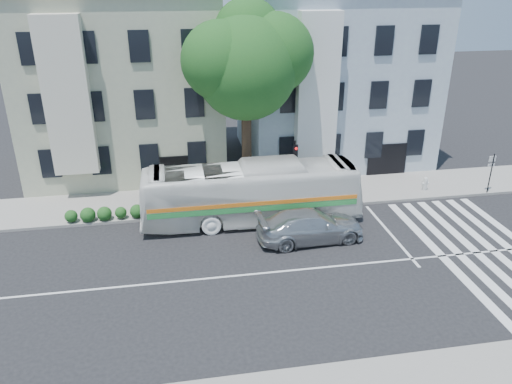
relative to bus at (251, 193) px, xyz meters
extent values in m
plane|color=black|center=(0.30, -5.20, -1.61)|extent=(120.00, 120.00, 0.00)
cube|color=gray|center=(0.30, 2.80, -1.54)|extent=(80.00, 4.00, 0.15)
cube|color=#A2A68B|center=(-6.70, 9.80, 3.89)|extent=(12.00, 10.00, 11.00)
cube|color=#A2ADC1|center=(7.30, 9.80, 3.89)|extent=(12.00, 10.00, 11.00)
cylinder|color=#2D2116|center=(0.30, 3.30, 0.99)|extent=(0.56, 0.56, 5.20)
sphere|color=#15431A|center=(0.30, 3.30, 5.89)|extent=(5.60, 5.60, 5.60)
sphere|color=#15431A|center=(1.90, 3.70, 6.59)|extent=(4.40, 4.40, 4.40)
sphere|color=#15431A|center=(-1.10, 3.00, 6.39)|extent=(4.20, 4.20, 4.20)
sphere|color=#15431A|center=(0.60, 4.50, 7.59)|extent=(3.80, 3.80, 3.80)
sphere|color=#15431A|center=(-0.30, 3.90, 4.89)|extent=(3.40, 3.40, 3.40)
imported|color=white|center=(0.00, 0.00, 0.00)|extent=(2.73, 11.57, 3.22)
imported|color=silver|center=(2.57, -2.60, -0.83)|extent=(2.49, 5.47, 1.55)
cylinder|color=black|center=(2.66, 1.42, 0.33)|extent=(0.13, 0.13, 3.89)
cube|color=black|center=(2.66, 1.17, 1.72)|extent=(0.31, 0.27, 0.79)
sphere|color=red|center=(2.66, 1.04, 1.95)|extent=(0.15, 0.15, 0.15)
cylinder|color=white|center=(2.66, 1.27, 0.79)|extent=(0.40, 0.15, 0.41)
cylinder|color=silver|center=(10.96, 1.87, -1.12)|extent=(0.27, 0.27, 0.68)
sphere|color=silver|center=(10.96, 1.87, -0.75)|extent=(0.25, 0.25, 0.25)
cylinder|color=silver|center=(10.96, 1.87, -1.03)|extent=(0.48, 0.24, 0.16)
cylinder|color=black|center=(14.51, 0.90, -0.24)|extent=(0.07, 0.07, 2.44)
cube|color=white|center=(14.51, 1.00, 0.64)|extent=(0.44, 0.08, 0.34)
cube|color=white|center=(14.51, 1.00, 0.25)|extent=(0.44, 0.08, 0.18)
camera|label=1|loc=(-3.80, -23.68, 10.72)|focal=35.00mm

